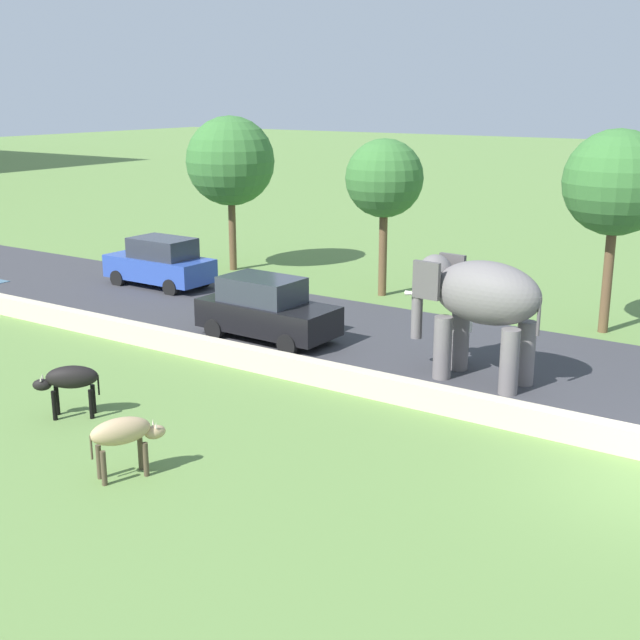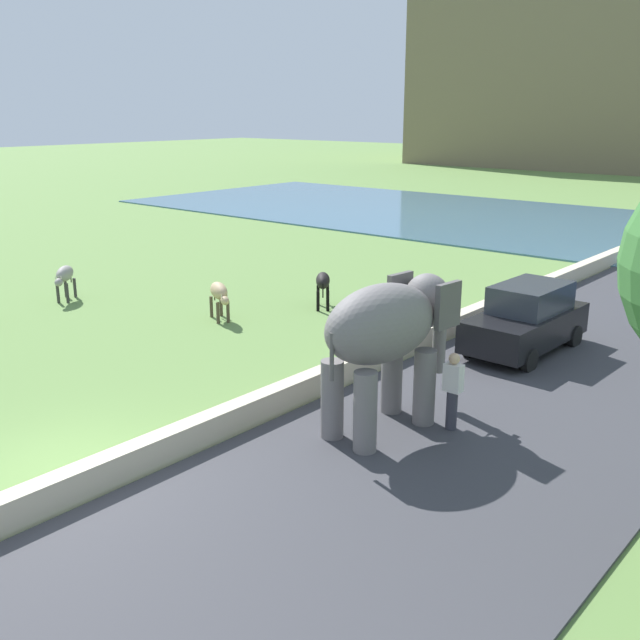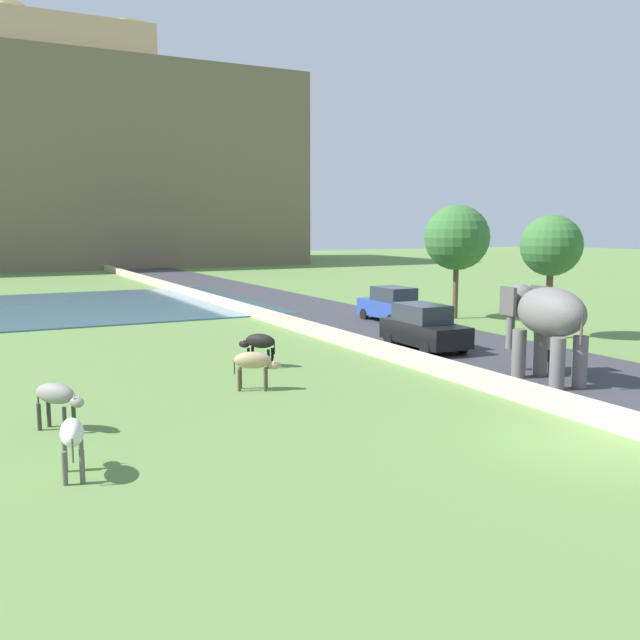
{
  "view_description": "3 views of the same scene",
  "coord_description": "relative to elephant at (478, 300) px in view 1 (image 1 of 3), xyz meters",
  "views": [
    {
      "loc": [
        -14.56,
        -2.42,
        6.8
      ],
      "look_at": [
        1.07,
        7.99,
        1.64
      ],
      "focal_mm": 47.04,
      "sensor_mm": 36.0,
      "label": 1
    },
    {
      "loc": [
        11.1,
        -5.95,
        6.12
      ],
      "look_at": [
        0.58,
        6.46,
        1.43
      ],
      "focal_mm": 41.09,
      "sensor_mm": 36.0,
      "label": 2
    },
    {
      "loc": [
        -12.29,
        -10.42,
        4.84
      ],
      "look_at": [
        -2.0,
        9.65,
        1.74
      ],
      "focal_mm": 38.78,
      "sensor_mm": 36.0,
      "label": 3
    }
  ],
  "objects": [
    {
      "name": "cow_tan",
      "position": [
        -8.34,
        3.16,
        -1.2
      ],
      "size": [
        1.39,
        0.93,
        1.15
      ],
      "color": "tan",
      "rests_on": "ground"
    },
    {
      "name": "road_surface",
      "position": [
        1.56,
        14.89,
        -2.01
      ],
      "size": [
        7.0,
        120.0,
        0.06
      ],
      "primitive_type": "cube",
      "color": "#38383D",
      "rests_on": "ground"
    },
    {
      "name": "barrier_wall",
      "position": [
        -2.24,
        12.89,
        -1.76
      ],
      "size": [
        0.4,
        110.0,
        0.56
      ],
      "primitive_type": "cube",
      "color": "beige",
      "rests_on": "ground"
    },
    {
      "name": "elephant",
      "position": [
        0.0,
        0.0,
        0.0
      ],
      "size": [
        1.63,
        3.52,
        2.99
      ],
      "color": "slate",
      "rests_on": "ground"
    },
    {
      "name": "tree_mid",
      "position": [
        6.95,
        13.2,
        2.16
      ],
      "size": [
        3.38,
        3.38,
        5.9
      ],
      "color": "brown",
      "rests_on": "ground"
    },
    {
      "name": "person_beside_elephant",
      "position": [
        1.04,
        0.73,
        -1.16
      ],
      "size": [
        0.36,
        0.22,
        1.63
      ],
      "color": "#33333D",
      "rests_on": "ground"
    },
    {
      "name": "car_black",
      "position": [
        -0.02,
        6.27,
        -1.14
      ],
      "size": [
        1.88,
        4.05,
        1.8
      ],
      "color": "black",
      "rests_on": "ground"
    },
    {
      "name": "cow_black",
      "position": [
        -6.92,
        6.28,
        -1.2
      ],
      "size": [
        1.15,
        1.28,
        1.15
      ],
      "color": "black",
      "rests_on": "ground"
    },
    {
      "name": "car_blue",
      "position": [
        3.13,
        13.38,
        -1.14
      ],
      "size": [
        1.83,
        4.02,
        1.8
      ],
      "color": "#2D4CA8",
      "rests_on": "ground"
    },
    {
      "name": "tree_far",
      "position": [
        6.48,
        6.23,
        1.92
      ],
      "size": [
        2.61,
        2.61,
        5.3
      ],
      "color": "brown",
      "rests_on": "ground"
    },
    {
      "name": "tree_near",
      "position": [
        6.09,
        -1.38,
        2.27
      ],
      "size": [
        2.96,
        2.96,
        5.81
      ],
      "color": "brown",
      "rests_on": "ground"
    }
  ]
}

